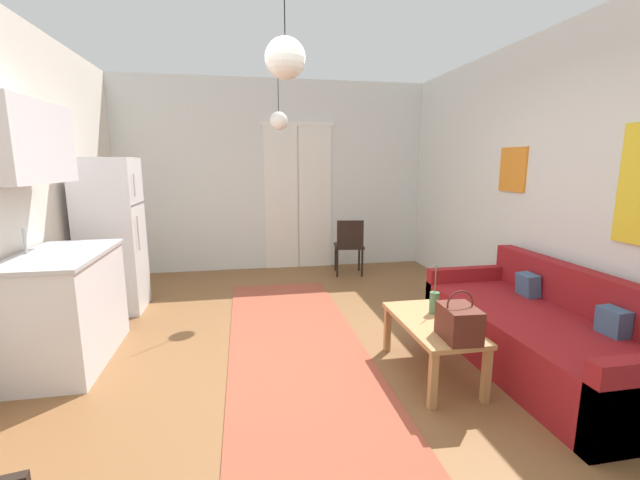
{
  "coord_description": "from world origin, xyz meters",
  "views": [
    {
      "loc": [
        -0.5,
        -2.94,
        1.62
      ],
      "look_at": [
        0.29,
        1.28,
        0.81
      ],
      "focal_mm": 22.96,
      "sensor_mm": 36.0,
      "label": 1
    }
  ],
  "objects_px": {
    "couch": "(545,335)",
    "refrigerator": "(112,236)",
    "handbag": "(459,322)",
    "accent_chair": "(349,244)",
    "pendant_lamp_far": "(279,121)",
    "pendant_lamp_near": "(285,58)",
    "coffee_table": "(432,328)",
    "bamboo_vase": "(434,302)"
  },
  "relations": [
    {
      "from": "accent_chair",
      "to": "refrigerator",
      "type": "bearing_deg",
      "value": 26.23
    },
    {
      "from": "pendant_lamp_far",
      "to": "accent_chair",
      "type": "bearing_deg",
      "value": 35.89
    },
    {
      "from": "bamboo_vase",
      "to": "pendant_lamp_far",
      "type": "xyz_separation_m",
      "value": [
        -1.04,
        1.98,
        1.58
      ]
    },
    {
      "from": "coffee_table",
      "to": "bamboo_vase",
      "type": "xyz_separation_m",
      "value": [
        0.09,
        0.15,
        0.15
      ]
    },
    {
      "from": "handbag",
      "to": "accent_chair",
      "type": "relative_size",
      "value": 0.42
    },
    {
      "from": "refrigerator",
      "to": "pendant_lamp_near",
      "type": "height_order",
      "value": "pendant_lamp_near"
    },
    {
      "from": "refrigerator",
      "to": "pendant_lamp_far",
      "type": "distance_m",
      "value": 2.25
    },
    {
      "from": "bamboo_vase",
      "to": "refrigerator",
      "type": "relative_size",
      "value": 0.24
    },
    {
      "from": "couch",
      "to": "pendant_lamp_far",
      "type": "height_order",
      "value": "pendant_lamp_far"
    },
    {
      "from": "handbag",
      "to": "refrigerator",
      "type": "relative_size",
      "value": 0.21
    },
    {
      "from": "coffee_table",
      "to": "bamboo_vase",
      "type": "relative_size",
      "value": 2.42
    },
    {
      "from": "coffee_table",
      "to": "handbag",
      "type": "xyz_separation_m",
      "value": [
        0.03,
        -0.33,
        0.18
      ]
    },
    {
      "from": "refrigerator",
      "to": "pendant_lamp_far",
      "type": "height_order",
      "value": "pendant_lamp_far"
    },
    {
      "from": "handbag",
      "to": "refrigerator",
      "type": "xyz_separation_m",
      "value": [
        -2.84,
        2.31,
        0.29
      ]
    },
    {
      "from": "bamboo_vase",
      "to": "handbag",
      "type": "relative_size",
      "value": 1.14
    },
    {
      "from": "pendant_lamp_near",
      "to": "pendant_lamp_far",
      "type": "height_order",
      "value": "same"
    },
    {
      "from": "pendant_lamp_near",
      "to": "pendant_lamp_far",
      "type": "bearing_deg",
      "value": 86.58
    },
    {
      "from": "bamboo_vase",
      "to": "refrigerator",
      "type": "distance_m",
      "value": 3.44
    },
    {
      "from": "coffee_table",
      "to": "pendant_lamp_near",
      "type": "distance_m",
      "value": 2.25
    },
    {
      "from": "handbag",
      "to": "refrigerator",
      "type": "height_order",
      "value": "refrigerator"
    },
    {
      "from": "refrigerator",
      "to": "pendant_lamp_near",
      "type": "distance_m",
      "value": 2.87
    },
    {
      "from": "accent_chair",
      "to": "pendant_lamp_near",
      "type": "relative_size",
      "value": 1.27
    },
    {
      "from": "couch",
      "to": "accent_chair",
      "type": "xyz_separation_m",
      "value": [
        -0.85,
        2.95,
        0.2
      ]
    },
    {
      "from": "couch",
      "to": "refrigerator",
      "type": "relative_size",
      "value": 1.24
    },
    {
      "from": "accent_chair",
      "to": "coffee_table",
      "type": "bearing_deg",
      "value": 96.6
    },
    {
      "from": "accent_chair",
      "to": "pendant_lamp_far",
      "type": "xyz_separation_m",
      "value": [
        -1.06,
        -0.77,
        1.63
      ]
    },
    {
      "from": "bamboo_vase",
      "to": "accent_chair",
      "type": "height_order",
      "value": "bamboo_vase"
    },
    {
      "from": "couch",
      "to": "accent_chair",
      "type": "relative_size",
      "value": 2.53
    },
    {
      "from": "accent_chair",
      "to": "pendant_lamp_far",
      "type": "relative_size",
      "value": 0.97
    },
    {
      "from": "coffee_table",
      "to": "handbag",
      "type": "height_order",
      "value": "handbag"
    },
    {
      "from": "bamboo_vase",
      "to": "pendant_lamp_near",
      "type": "relative_size",
      "value": 0.61
    },
    {
      "from": "accent_chair",
      "to": "pendant_lamp_near",
      "type": "distance_m",
      "value": 3.44
    },
    {
      "from": "couch",
      "to": "pendant_lamp_far",
      "type": "xyz_separation_m",
      "value": [
        -1.91,
        2.19,
        1.84
      ]
    },
    {
      "from": "pendant_lamp_near",
      "to": "refrigerator",
      "type": "bearing_deg",
      "value": 135.45
    },
    {
      "from": "handbag",
      "to": "couch",
      "type": "bearing_deg",
      "value": 16.96
    },
    {
      "from": "handbag",
      "to": "accent_chair",
      "type": "distance_m",
      "value": 3.24
    },
    {
      "from": "bamboo_vase",
      "to": "pendant_lamp_far",
      "type": "bearing_deg",
      "value": 117.75
    },
    {
      "from": "handbag",
      "to": "pendant_lamp_near",
      "type": "xyz_separation_m",
      "value": [
        -1.1,
        0.59,
        1.78
      ]
    },
    {
      "from": "accent_chair",
      "to": "pendant_lamp_far",
      "type": "bearing_deg",
      "value": 44.52
    },
    {
      "from": "coffee_table",
      "to": "accent_chair",
      "type": "xyz_separation_m",
      "value": [
        0.1,
        2.9,
        0.1
      ]
    },
    {
      "from": "couch",
      "to": "pendant_lamp_near",
      "type": "distance_m",
      "value": 2.91
    },
    {
      "from": "handbag",
      "to": "accent_chair",
      "type": "bearing_deg",
      "value": 88.67
    }
  ]
}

